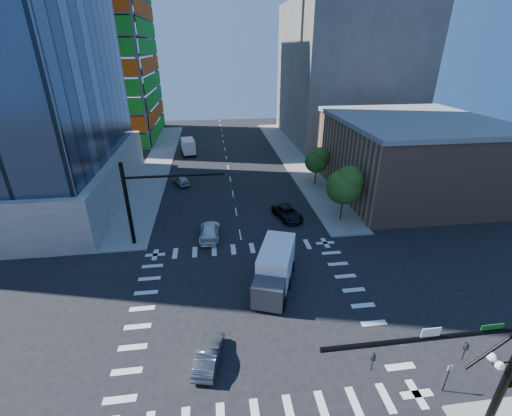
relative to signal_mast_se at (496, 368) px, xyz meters
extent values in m
plane|color=black|center=(-10.60, 11.50, -5.01)|extent=(160.00, 160.00, 0.00)
cube|color=silver|center=(-10.60, 11.50, -5.00)|extent=(20.00, 20.00, 0.01)
cube|color=gray|center=(1.90, 51.50, -4.93)|extent=(5.00, 60.00, 0.15)
cube|color=gray|center=(-23.10, 51.50, -4.93)|extent=(5.00, 60.00, 0.15)
cube|color=gray|center=(-40.60, 36.50, -2.01)|extent=(30.00, 30.00, 6.00)
cube|color=#1A941F|center=(-25.50, 73.50, 19.49)|extent=(0.12, 24.00, 49.00)
cube|color=#C6490B|center=(-38.10, 60.90, 19.49)|extent=(24.00, 0.12, 49.00)
cube|color=#906A54|center=(14.40, 33.50, -0.01)|extent=(20.00, 22.00, 10.00)
cube|color=slate|center=(14.40, 33.50, 5.29)|extent=(20.50, 22.50, 0.60)
cube|color=#5B5652|center=(16.40, 66.50, 8.99)|extent=(24.00, 30.00, 28.00)
cylinder|color=black|center=(0.90, 0.00, -0.36)|extent=(0.40, 0.40, 9.00)
cylinder|color=black|center=(-4.10, 0.00, 2.54)|extent=(10.00, 0.24, 0.24)
cylinder|color=black|center=(-0.50, 0.00, 1.44)|extent=(2.50, 0.14, 2.50)
imported|color=black|center=(-2.10, 0.00, 1.44)|extent=(0.16, 0.20, 1.00)
imported|color=black|center=(-6.60, 0.00, 1.44)|extent=(0.16, 0.20, 1.00)
imported|color=black|center=(1.15, 0.00, -1.01)|extent=(0.53, 2.48, 1.00)
cube|color=white|center=(-4.10, 0.00, 2.89)|extent=(0.90, 0.04, 0.50)
cube|color=#0B5116|center=(-1.10, 0.00, 2.84)|extent=(1.10, 0.04, 0.28)
cylinder|color=black|center=(0.30, 0.00, 0.34)|extent=(1.20, 0.08, 0.08)
sphere|color=white|center=(-0.20, 0.25, 0.54)|extent=(0.44, 0.44, 0.44)
sphere|color=white|center=(-0.20, -0.25, 0.54)|extent=(0.44, 0.44, 0.44)
cylinder|color=black|center=(-22.10, 23.00, -0.36)|extent=(0.40, 0.40, 9.00)
cylinder|color=black|center=(-17.10, 23.00, 2.54)|extent=(10.00, 0.24, 0.24)
imported|color=black|center=(-16.10, 23.00, 1.44)|extent=(0.16, 0.20, 1.00)
cylinder|color=#382316|center=(1.90, 25.50, -3.72)|extent=(0.20, 0.20, 2.27)
sphere|color=#1D4813|center=(1.90, 25.50, -0.63)|extent=(4.16, 4.16, 4.16)
sphere|color=#407627|center=(2.30, 25.20, 0.34)|extent=(3.25, 3.25, 3.25)
cylinder|color=#382316|center=(2.20, 37.50, -3.90)|extent=(0.20, 0.20, 1.92)
sphere|color=#1D4813|center=(2.20, 37.50, -1.28)|extent=(3.52, 3.52, 3.52)
sphere|color=#407627|center=(2.60, 37.20, -0.46)|extent=(2.75, 2.75, 2.75)
cylinder|color=black|center=(0.10, 2.50, -3.91)|extent=(0.06, 0.06, 2.20)
cube|color=silver|center=(0.10, 2.50, -3.01)|extent=(0.30, 0.03, 0.40)
imported|color=black|center=(-4.43, 26.85, -4.30)|extent=(3.63, 5.54, 1.42)
imported|color=white|center=(-14.00, 23.42, -4.25)|extent=(2.45, 5.35, 1.52)
imported|color=gray|center=(-18.22, 40.15, -4.29)|extent=(3.22, 4.54, 1.44)
imported|color=#505055|center=(-14.21, 6.60, -4.33)|extent=(2.30, 4.33, 1.36)
cube|color=white|center=(-8.49, 13.78, -2.91)|extent=(4.39, 6.10, 2.87)
cube|color=#3C3C43|center=(-8.49, 13.78, -3.63)|extent=(3.07, 2.74, 2.10)
cube|color=silver|center=(-17.94, 57.16, -3.20)|extent=(3.01, 5.05, 2.47)
cube|color=#3C3C43|center=(-17.94, 57.16, -3.82)|extent=(2.43, 2.04, 1.81)
camera|label=1|loc=(-13.22, -10.15, 14.30)|focal=24.00mm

